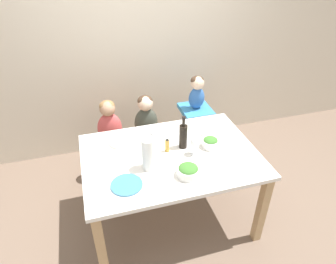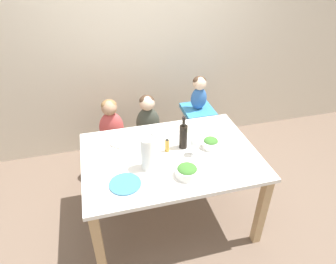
# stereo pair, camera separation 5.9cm
# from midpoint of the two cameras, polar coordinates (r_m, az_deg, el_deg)

# --- Properties ---
(ground_plane) EXTENTS (14.00, 14.00, 0.00)m
(ground_plane) POSITION_cam_midpoint_polar(r_m,az_deg,el_deg) (3.09, -0.14, -15.77)
(ground_plane) COLOR #705B4C
(wall_back) EXTENTS (10.00, 0.06, 2.70)m
(wall_back) POSITION_cam_midpoint_polar(r_m,az_deg,el_deg) (3.52, -6.81, 16.84)
(wall_back) COLOR beige
(wall_back) RESTS_ON ground_plane
(dining_table) EXTENTS (1.48, 1.04, 0.78)m
(dining_table) POSITION_cam_midpoint_polar(r_m,az_deg,el_deg) (2.62, -0.16, -6.03)
(dining_table) COLOR white
(dining_table) RESTS_ON ground_plane
(chair_far_left) EXTENTS (0.39, 0.42, 0.46)m
(chair_far_left) POSITION_cam_midpoint_polar(r_m,az_deg,el_deg) (3.36, -11.06, -2.92)
(chair_far_left) COLOR silver
(chair_far_left) RESTS_ON ground_plane
(chair_far_center) EXTENTS (0.39, 0.42, 0.46)m
(chair_far_center) POSITION_cam_midpoint_polar(r_m,az_deg,el_deg) (3.39, -4.51, -1.86)
(chair_far_center) COLOR silver
(chair_far_center) RESTS_ON ground_plane
(chair_right_highchair) EXTENTS (0.33, 0.36, 0.73)m
(chair_right_highchair) POSITION_cam_midpoint_polar(r_m,az_deg,el_deg) (3.43, 4.73, 2.18)
(chair_right_highchair) COLOR silver
(chair_right_highchair) RESTS_ON ground_plane
(person_child_left) EXTENTS (0.26, 0.17, 0.50)m
(person_child_left) POSITION_cam_midpoint_polar(r_m,az_deg,el_deg) (3.18, -11.69, 1.88)
(person_child_left) COLOR #C64C4C
(person_child_left) RESTS_ON chair_far_left
(person_child_center) EXTENTS (0.26, 0.17, 0.50)m
(person_child_center) POSITION_cam_midpoint_polar(r_m,az_deg,el_deg) (3.22, -4.76, 2.94)
(person_child_center) COLOR #3D4238
(person_child_center) RESTS_ON chair_far_center
(person_baby_right) EXTENTS (0.18, 0.15, 0.38)m
(person_baby_right) POSITION_cam_midpoint_polar(r_m,az_deg,el_deg) (3.25, 5.02, 7.92)
(person_baby_right) COLOR #3366B2
(person_baby_right) RESTS_ON chair_right_highchair
(wine_bottle) EXTENTS (0.07, 0.07, 0.31)m
(wine_bottle) POSITION_cam_midpoint_polar(r_m,az_deg,el_deg) (2.58, 2.26, -0.69)
(wine_bottle) COLOR black
(wine_bottle) RESTS_ON dining_table
(paper_towel_roll) EXTENTS (0.10, 0.10, 0.28)m
(paper_towel_roll) POSITION_cam_midpoint_polar(r_m,az_deg,el_deg) (2.34, -4.47, -4.19)
(paper_towel_roll) COLOR white
(paper_towel_roll) RESTS_ON dining_table
(wine_glass_near) EXTENTS (0.08, 0.08, 0.17)m
(wine_glass_near) POSITION_cam_midpoint_polar(r_m,az_deg,el_deg) (2.50, 4.45, -1.99)
(wine_glass_near) COLOR white
(wine_glass_near) RESTS_ON dining_table
(wine_glass_far) EXTENTS (0.08, 0.08, 0.17)m
(wine_glass_far) POSITION_cam_midpoint_polar(r_m,az_deg,el_deg) (2.59, -3.32, -0.51)
(wine_glass_far) COLOR white
(wine_glass_far) RESTS_ON dining_table
(salad_bowl_large) EXTENTS (0.18, 0.18, 0.09)m
(salad_bowl_large) POSITION_cam_midpoint_polar(r_m,az_deg,el_deg) (2.32, 3.16, -7.38)
(salad_bowl_large) COLOR white
(salad_bowl_large) RESTS_ON dining_table
(salad_bowl_small) EXTENTS (0.15, 0.15, 0.09)m
(salad_bowl_small) POSITION_cam_midpoint_polar(r_m,az_deg,el_deg) (2.64, 7.45, -1.98)
(salad_bowl_small) COLOR white
(salad_bowl_small) RESTS_ON dining_table
(dinner_plate_front_left) EXTENTS (0.24, 0.24, 0.01)m
(dinner_plate_front_left) POSITION_cam_midpoint_polar(r_m,az_deg,el_deg) (2.29, -8.62, -9.91)
(dinner_plate_front_left) COLOR teal
(dinner_plate_front_left) RESTS_ON dining_table
(dinner_plate_back_left) EXTENTS (0.24, 0.24, 0.01)m
(dinner_plate_back_left) POSITION_cam_midpoint_polar(r_m,az_deg,el_deg) (2.74, -9.42, -1.74)
(dinner_plate_back_left) COLOR silver
(dinner_plate_back_left) RESTS_ON dining_table
(dinner_plate_back_right) EXTENTS (0.24, 0.24, 0.01)m
(dinner_plate_back_right) POSITION_cam_midpoint_polar(r_m,az_deg,el_deg) (2.87, 7.49, 0.20)
(dinner_plate_back_right) COLOR silver
(dinner_plate_back_right) RESTS_ON dining_table
(condiment_bottle_hot_sauce) EXTENTS (0.04, 0.04, 0.13)m
(condiment_bottle_hot_sauce) POSITION_cam_midpoint_polar(r_m,az_deg,el_deg) (2.56, -0.81, -2.52)
(condiment_bottle_hot_sauce) COLOR #BC8E33
(condiment_bottle_hot_sauce) RESTS_ON dining_table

